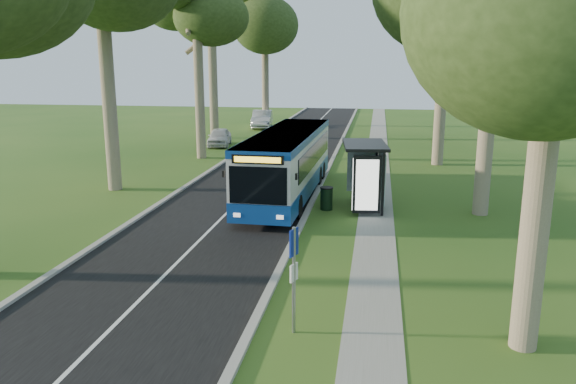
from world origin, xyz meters
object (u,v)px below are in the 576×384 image
(car_silver, at_px, (262,119))
(bus_stop_sign, at_px, (294,268))
(bus, at_px, (287,164))
(bus_shelter, at_px, (367,164))
(car_white, at_px, (219,137))
(litter_bin, at_px, (326,198))

(car_silver, bearing_deg, bus_stop_sign, -84.55)
(bus, distance_m, bus_shelter, 4.33)
(bus, height_order, car_white, bus)
(bus_stop_sign, xyz_separation_m, car_white, (-10.39, 29.80, -1.00))
(bus_stop_sign, xyz_separation_m, car_silver, (-9.51, 42.10, -0.83))
(car_silver, bearing_deg, bus, -83.14)
(bus, relative_size, car_silver, 2.35)
(bus_stop_sign, distance_m, car_white, 31.58)
(bus_shelter, height_order, car_white, bus_shelter)
(bus_stop_sign, bearing_deg, bus, 120.73)
(car_white, bearing_deg, bus_shelter, -65.24)
(litter_bin, bearing_deg, bus_stop_sign, -88.61)
(bus_shelter, height_order, litter_bin, bus_shelter)
(litter_bin, height_order, car_silver, car_silver)
(bus_shelter, bearing_deg, bus, 148.28)
(bus, relative_size, litter_bin, 11.80)
(car_white, xyz_separation_m, car_silver, (0.87, 12.30, 0.17))
(bus_stop_sign, height_order, litter_bin, bus_stop_sign)
(car_white, bearing_deg, litter_bin, -69.64)
(litter_bin, xyz_separation_m, car_white, (-10.10, 17.97, 0.17))
(bus_shelter, bearing_deg, litter_bin, 179.92)
(bus_shelter, bearing_deg, car_white, 117.58)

